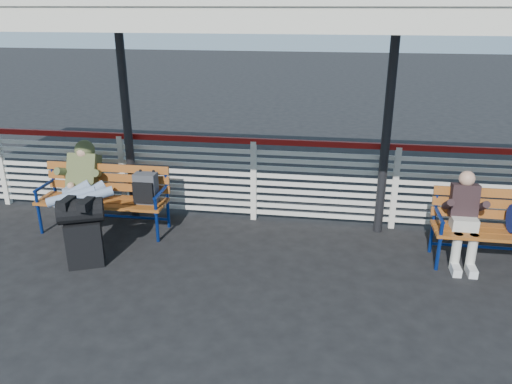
% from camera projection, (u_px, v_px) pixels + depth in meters
% --- Properties ---
extents(ground, '(60.00, 60.00, 0.00)m').
position_uv_depth(ground, '(228.00, 285.00, 5.71)').
color(ground, black).
rests_on(ground, ground).
extents(fence, '(12.08, 0.08, 1.24)m').
position_uv_depth(fence, '(254.00, 177.00, 7.24)').
color(fence, silver).
rests_on(fence, ground).
extents(canopy, '(12.60, 3.60, 3.16)m').
position_uv_depth(canopy, '(238.00, 2.00, 5.44)').
color(canopy, silver).
rests_on(canopy, ground).
extents(luggage_stack, '(0.60, 0.47, 0.87)m').
position_uv_depth(luggage_stack, '(83.00, 230.00, 5.99)').
color(luggage_stack, black).
rests_on(luggage_stack, ground).
extents(bench_left, '(1.80, 0.56, 0.92)m').
position_uv_depth(bench_left, '(115.00, 191.00, 6.92)').
color(bench_left, '#9E511E').
rests_on(bench_left, ground).
extents(traveler_man, '(0.94, 1.64, 0.77)m').
position_uv_depth(traveler_man, '(81.00, 189.00, 6.59)').
color(traveler_man, '#8CA4BC').
rests_on(traveler_man, ground).
extents(companion_person, '(0.32, 0.66, 1.15)m').
position_uv_depth(companion_person, '(464.00, 218.00, 6.02)').
color(companion_person, beige).
rests_on(companion_person, ground).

